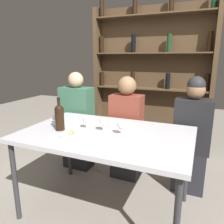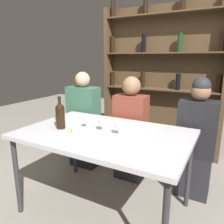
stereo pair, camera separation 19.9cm
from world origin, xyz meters
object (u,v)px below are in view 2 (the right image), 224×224
(wine_glass_2, at_px, (102,122))
(food_plate_0, at_px, (70,133))
(seated_person_center, at_px, (130,132))
(wine_glass_0, at_px, (119,126))
(wine_glass_3, at_px, (58,117))
(wine_bottle, at_px, (60,115))
(seated_person_left, at_px, (84,123))
(seated_person_right, at_px, (196,141))
(wine_glass_1, at_px, (86,120))

(wine_glass_2, height_order, food_plate_0, wine_glass_2)
(seated_person_center, bearing_deg, wine_glass_0, -74.71)
(wine_glass_0, relative_size, wine_glass_3, 1.00)
(wine_bottle, relative_size, seated_person_left, 0.24)
(wine_bottle, distance_m, seated_person_center, 0.89)
(food_plate_0, relative_size, seated_person_left, 0.15)
(wine_bottle, distance_m, food_plate_0, 0.23)
(wine_glass_2, bearing_deg, seated_person_center, 89.84)
(wine_glass_3, relative_size, seated_person_right, 0.09)
(wine_glass_2, bearing_deg, wine_bottle, -162.47)
(wine_bottle, bearing_deg, wine_glass_1, 32.17)
(wine_glass_1, relative_size, seated_person_left, 0.09)
(wine_glass_2, xyz_separation_m, seated_person_center, (0.00, 0.62, -0.28))
(wine_glass_0, distance_m, wine_glass_1, 0.35)
(wine_glass_3, height_order, seated_person_left, seated_person_left)
(wine_bottle, bearing_deg, seated_person_right, 34.10)
(seated_person_center, bearing_deg, wine_glass_1, -106.18)
(food_plate_0, xyz_separation_m, seated_person_left, (-0.46, 0.83, -0.20))
(wine_bottle, xyz_separation_m, wine_glass_0, (0.55, 0.10, -0.05))
(wine_glass_2, relative_size, food_plate_0, 0.65)
(seated_person_left, bearing_deg, seated_person_center, -0.00)
(wine_glass_3, bearing_deg, wine_bottle, -36.69)
(wine_bottle, height_order, wine_glass_2, wine_bottle)
(food_plate_0, height_order, seated_person_left, seated_person_left)
(seated_person_left, bearing_deg, seated_person_right, 0.00)
(wine_glass_0, distance_m, food_plate_0, 0.43)
(wine_bottle, bearing_deg, wine_glass_0, 10.59)
(wine_glass_0, xyz_separation_m, seated_person_left, (-0.83, 0.63, -0.27))
(seated_person_center, distance_m, seated_person_right, 0.71)
(food_plate_0, bearing_deg, seated_person_center, 76.53)
(wine_bottle, relative_size, wine_glass_0, 2.56)
(wine_glass_3, distance_m, seated_person_left, 0.74)
(wine_bottle, relative_size, wine_glass_1, 2.61)
(wine_glass_0, bearing_deg, wine_glass_2, 174.96)
(wine_glass_1, distance_m, seated_person_left, 0.82)
(wine_bottle, xyz_separation_m, wine_glass_1, (0.20, 0.12, -0.05))
(wine_glass_1, bearing_deg, wine_glass_0, -3.55)
(wine_bottle, height_order, wine_glass_3, wine_bottle)
(wine_glass_1, xyz_separation_m, wine_glass_3, (-0.29, -0.05, -0.00))
(seated_person_left, bearing_deg, wine_glass_0, -37.41)
(wine_glass_1, height_order, seated_person_right, seated_person_right)
(wine_glass_0, height_order, wine_glass_1, wine_glass_0)
(seated_person_left, height_order, seated_person_right, seated_person_left)
(wine_glass_0, xyz_separation_m, food_plate_0, (-0.37, -0.20, -0.07))
(wine_glass_0, bearing_deg, seated_person_center, 105.29)
(wine_glass_3, distance_m, seated_person_center, 0.86)
(wine_glass_1, xyz_separation_m, seated_person_left, (-0.48, 0.61, -0.27))
(wine_glass_1, xyz_separation_m, seated_person_center, (0.18, 0.61, -0.27))
(wine_glass_2, xyz_separation_m, seated_person_right, (0.71, 0.62, -0.26))
(wine_glass_2, bearing_deg, seated_person_left, 136.59)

